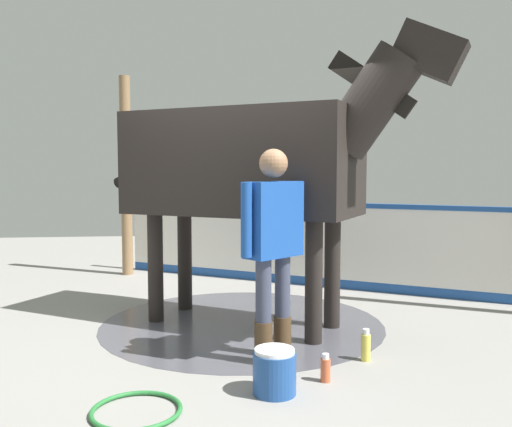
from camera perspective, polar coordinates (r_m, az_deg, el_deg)
The scene contains 10 objects.
ground_plane at distance 5.55m, azimuth -3.33°, elevation -12.14°, with size 16.00×16.00×0.02m, color gray.
wet_patch at distance 5.79m, azimuth -1.43°, elevation -11.27°, with size 2.89×2.89×0.00m, color #4C4C54.
barrier_wall at distance 7.58m, azimuth 5.65°, elevation -3.44°, with size 5.04×3.13×1.14m.
roof_post_far at distance 8.48m, azimuth -13.25°, elevation 3.74°, with size 0.16×0.16×2.96m, color olive.
horse at distance 5.52m, azimuth -0.25°, elevation 5.40°, with size 3.27×2.26×2.86m.
handler at distance 4.53m, azimuth 1.79°, elevation -2.58°, with size 0.57×0.49×1.75m.
wash_bucket at distance 4.06m, azimuth 1.92°, elevation -15.98°, with size 0.31×0.31×0.32m.
bottle_shampoo at distance 4.79m, azimuth 11.26°, elevation -13.26°, with size 0.08×0.08×0.27m.
bottle_spray at distance 4.32m, azimuth 7.18°, elevation -15.60°, with size 0.07×0.07×0.21m.
hose_coil at distance 3.90m, azimuth -12.24°, elevation -19.22°, with size 0.60×0.60×0.03m, color #267233.
Camera 1 is at (-0.28, -5.30, 1.58)m, focal length 38.80 mm.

